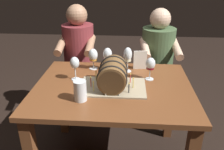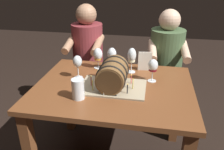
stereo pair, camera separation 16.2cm
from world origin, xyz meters
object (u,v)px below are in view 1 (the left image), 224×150
object	(u,v)px
wine_glass_red	(150,65)
wine_glass_white	(128,56)
menu_card	(140,60)
person_seated_right	(156,72)
dining_table	(113,100)
wine_glass_amber	(93,56)
wine_glass_empty	(75,64)
beer_pint	(80,92)
barrel_cake	(112,76)
person_seated_left	(80,70)
wine_glass_rose	(107,55)

from	to	relation	value
wine_glass_red	wine_glass_white	bearing A→B (deg)	140.95
menu_card	person_seated_right	xyz separation A→B (m)	(0.19, 0.38, -0.28)
wine_glass_white	menu_card	bearing A→B (deg)	28.38
dining_table	wine_glass_amber	bearing A→B (deg)	121.74
person_seated_right	wine_glass_white	bearing A→B (deg)	-123.73
wine_glass_empty	wine_glass_amber	distance (m)	0.24
dining_table	wine_glass_white	world-z (taller)	wine_glass_white
beer_pint	wine_glass_empty	bearing A→B (deg)	107.90
dining_table	barrel_cake	world-z (taller)	barrel_cake
beer_pint	person_seated_right	size ratio (longest dim) A/B	0.12
barrel_cake	wine_glass_red	world-z (taller)	barrel_cake
dining_table	wine_glass_white	size ratio (longest dim) A/B	5.53
beer_pint	person_seated_left	distance (m)	0.97
wine_glass_empty	wine_glass_amber	world-z (taller)	wine_glass_empty
dining_table	wine_glass_empty	size ratio (longest dim) A/B	6.24
dining_table	person_seated_right	xyz separation A→B (m)	(0.39, 0.70, -0.08)
wine_glass_rose	menu_card	xyz separation A→B (m)	(0.27, 0.04, -0.05)
barrel_cake	wine_glass_empty	bearing A→B (deg)	157.80
menu_card	beer_pint	bearing A→B (deg)	-133.18
wine_glass_red	wine_glass_amber	world-z (taller)	same
wine_glass_white	wine_glass_amber	bearing A→B (deg)	172.99
wine_glass_empty	beer_pint	bearing A→B (deg)	-72.10
wine_glass_white	wine_glass_red	bearing A→B (deg)	-39.05
wine_glass_empty	person_seated_right	world-z (taller)	person_seated_right
wine_glass_empty	barrel_cake	bearing A→B (deg)	-22.20
beer_pint	wine_glass_rose	bearing A→B (deg)	75.43
wine_glass_empty	wine_glass_amber	bearing A→B (deg)	63.95
wine_glass_white	wine_glass_amber	size ratio (longest dim) A/B	1.17
wine_glass_amber	wine_glass_red	bearing A→B (deg)	-20.87
wine_glass_red	wine_glass_empty	bearing A→B (deg)	-175.64
wine_glass_amber	menu_card	xyz separation A→B (m)	(0.39, 0.02, -0.03)
menu_card	person_seated_right	distance (m)	0.51
wine_glass_white	wine_glass_rose	bearing A→B (deg)	172.72
wine_glass_amber	wine_glass_white	bearing A→B (deg)	-7.01
dining_table	wine_glass_rose	size ratio (longest dim) A/B	5.96
wine_glass_white	menu_card	distance (m)	0.13
wine_glass_amber	menu_card	world-z (taller)	wine_glass_amber
barrel_cake	beer_pint	bearing A→B (deg)	-136.24
beer_pint	menu_card	xyz separation A→B (m)	(0.40, 0.54, 0.02)
barrel_cake	beer_pint	distance (m)	0.26
dining_table	wine_glass_amber	size ratio (longest dim) A/B	6.45
dining_table	wine_glass_rose	bearing A→B (deg)	102.72
wine_glass_white	wine_glass_empty	size ratio (longest dim) A/B	1.13
barrel_cake	wine_glass_amber	size ratio (longest dim) A/B	2.64
beer_pint	menu_card	distance (m)	0.67
person_seated_right	dining_table	bearing A→B (deg)	-119.18
wine_glass_amber	person_seated_left	xyz separation A→B (m)	(-0.21, 0.40, -0.30)
wine_glass_white	person_seated_right	distance (m)	0.62
wine_glass_empty	menu_card	xyz separation A→B (m)	(0.49, 0.24, -0.05)
beer_pint	person_seated_left	xyz separation A→B (m)	(-0.20, 0.91, -0.25)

